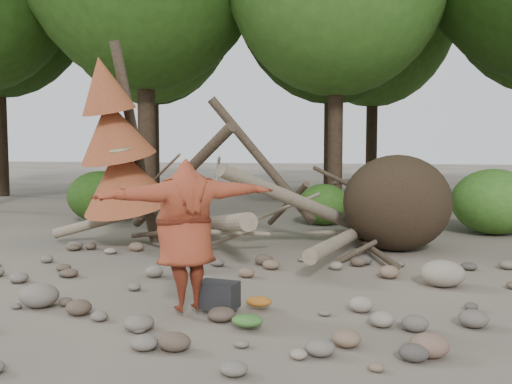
# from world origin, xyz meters

# --- Properties ---
(ground) EXTENTS (120.00, 120.00, 0.00)m
(ground) POSITION_xyz_m (0.00, 0.00, 0.00)
(ground) COLOR #514C44
(ground) RESTS_ON ground
(deadfall_pile) EXTENTS (8.55, 5.24, 3.30)m
(deadfall_pile) POSITION_xyz_m (2.02, 4.24, 0.95)
(deadfall_pile) COLOR #332619
(deadfall_pile) RESTS_ON ground
(dead_conifer) EXTENTS (2.06, 2.16, 4.35)m
(dead_conifer) POSITION_xyz_m (-3.12, 3.37, 2.11)
(dead_conifer) COLOR #4C3F30
(dead_conifer) RESTS_ON ground
(bush_left) EXTENTS (1.80, 1.80, 1.44)m
(bush_left) POSITION_xyz_m (-5.50, 7.20, 0.72)
(bush_left) COLOR #264D14
(bush_left) RESTS_ON ground
(bush_mid) EXTENTS (1.40, 1.40, 1.12)m
(bush_mid) POSITION_xyz_m (0.80, 7.80, 0.56)
(bush_mid) COLOR #32621C
(bush_mid) RESTS_ON ground
(bush_right) EXTENTS (2.00, 2.00, 1.60)m
(bush_right) POSITION_xyz_m (5.00, 7.00, 0.80)
(bush_right) COLOR #3D7424
(bush_right) RESTS_ON ground
(frisbee_thrower) EXTENTS (2.28, 1.94, 2.07)m
(frisbee_thrower) POSITION_xyz_m (-0.20, -0.88, 1.04)
(frisbee_thrower) COLOR maroon
(frisbee_thrower) RESTS_ON ground
(backpack) EXTENTS (0.55, 0.41, 0.34)m
(backpack) POSITION_xyz_m (0.16, -0.66, 0.17)
(backpack) COLOR black
(backpack) RESTS_ON ground
(cloth_green) EXTENTS (0.38, 0.31, 0.14)m
(cloth_green) POSITION_xyz_m (0.69, -1.30, 0.07)
(cloth_green) COLOR #396829
(cloth_green) RESTS_ON ground
(cloth_orange) EXTENTS (0.35, 0.28, 0.13)m
(cloth_orange) POSITION_xyz_m (0.66, -0.46, 0.06)
(cloth_orange) COLOR #9E581B
(cloth_orange) RESTS_ON ground
(boulder_front_left) EXTENTS (0.54, 0.48, 0.32)m
(boulder_front_left) POSITION_xyz_m (-2.26, -0.93, 0.16)
(boulder_front_left) COLOR #6E655C
(boulder_front_left) RESTS_ON ground
(boulder_front_right) EXTENTS (0.41, 0.37, 0.25)m
(boulder_front_right) POSITION_xyz_m (2.71, -1.75, 0.12)
(boulder_front_right) COLOR brown
(boulder_front_right) RESTS_ON ground
(boulder_mid_right) EXTENTS (0.68, 0.61, 0.41)m
(boulder_mid_right) POSITION_xyz_m (3.18, 1.34, 0.20)
(boulder_mid_right) COLOR gray
(boulder_mid_right) RESTS_ON ground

